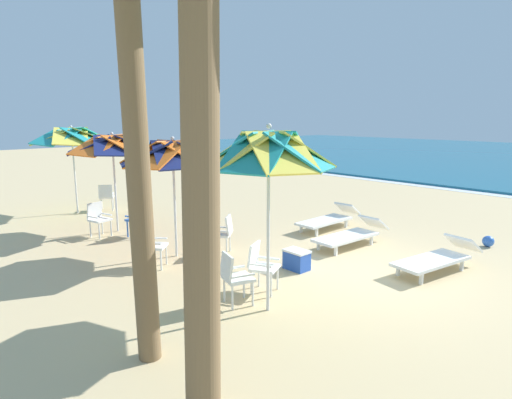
{
  "coord_description": "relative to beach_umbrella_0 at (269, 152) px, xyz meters",
  "views": [
    {
      "loc": [
        4.27,
        -6.9,
        3.0
      ],
      "look_at": [
        -3.28,
        0.04,
        1.0
      ],
      "focal_mm": 29.93,
      "sensor_mm": 36.0,
      "label": 1
    }
  ],
  "objects": [
    {
      "name": "beach_umbrella_3",
      "position": [
        -9.05,
        0.39,
        -0.09
      ],
      "size": [
        2.5,
        2.5,
        2.74
      ],
      "color": "silver",
      "rests_on": "ground"
    },
    {
      "name": "beach_umbrella_2",
      "position": [
        -6.09,
        0.34,
        -0.21
      ],
      "size": [
        2.35,
        2.35,
        2.62
      ],
      "color": "silver",
      "rests_on": "ground"
    },
    {
      "name": "plastic_chair_0",
      "position": [
        -0.51,
        -0.26,
        -1.99
      ],
      "size": [
        0.55,
        0.57,
        0.87
      ],
      "color": "white",
      "rests_on": "ground"
    },
    {
      "name": "plastic_chair_3",
      "position": [
        -3.0,
        -0.35,
        -1.99
      ],
      "size": [
        0.63,
        0.63,
        0.87
      ],
      "color": "white",
      "rests_on": "ground"
    },
    {
      "name": "beach_umbrella_1",
      "position": [
        -3.25,
        0.38,
        -0.25
      ],
      "size": [
        2.3,
        2.3,
        2.6
      ],
      "color": "silver",
      "rests_on": "ground"
    },
    {
      "name": "plastic_chair_6",
      "position": [
        -8.73,
        1.21,
        -1.99
      ],
      "size": [
        0.62,
        0.6,
        0.87
      ],
      "color": "white",
      "rests_on": "ground"
    },
    {
      "name": "sun_lounger_2",
      "position": [
        -2.45,
        4.7,
        -2.2
      ],
      "size": [
        0.66,
        2.15,
        0.62
      ],
      "color": "white",
      "rests_on": "ground"
    },
    {
      "name": "ground_plane",
      "position": [
        0.22,
        2.52,
        -2.48
      ],
      "size": [
        80.0,
        80.0,
        0.0
      ],
      "primitive_type": "plane",
      "color": "#D3B784"
    },
    {
      "name": "palm_tree_1",
      "position": [
        -0.03,
        -2.06,
        0.72
      ],
      "size": [
        3.15,
        2.72,
        5.23
      ],
      "color": "brown",
      "rests_on": "ground"
    },
    {
      "name": "sun_lounger_1",
      "position": [
        -1.12,
        3.83,
        -2.2
      ],
      "size": [
        0.76,
        2.18,
        0.62
      ],
      "color": "white",
      "rests_on": "ground"
    },
    {
      "name": "palm_tree_0",
      "position": [
        1.26,
        -2.11,
        0.35
      ],
      "size": [
        2.85,
        3.23,
        4.83
      ],
      "color": "brown",
      "rests_on": "ground"
    },
    {
      "name": "plastic_chair_2",
      "position": [
        -2.7,
        1.25,
        -1.99
      ],
      "size": [
        0.63,
        0.63,
        0.87
      ],
      "color": "white",
      "rests_on": "ground"
    },
    {
      "name": "sun_lounger_0",
      "position": [
        1.02,
        3.66,
        -2.2
      ],
      "size": [
        0.97,
        2.22,
        0.62
      ],
      "color": "white",
      "rests_on": "ground"
    },
    {
      "name": "plastic_chair_1",
      "position": [
        -0.61,
        0.43,
        -1.99
      ],
      "size": [
        0.61,
        0.59,
        0.87
      ],
      "color": "white",
      "rests_on": "ground"
    },
    {
      "name": "beach_ball",
      "position": [
        1.1,
        6.12,
        -2.35
      ],
      "size": [
        0.26,
        0.26,
        0.26
      ],
      "primitive_type": "sphere",
      "color": "blue",
      "rests_on": "ground"
    },
    {
      "name": "beach_umbrella_0",
      "position": [
        0.0,
        0.0,
        0.0
      ],
      "size": [
        2.01,
        2.01,
        2.9
      ],
      "color": "silver",
      "rests_on": "ground"
    },
    {
      "name": "cooler_box",
      "position": [
        -0.92,
        1.7,
        -2.28
      ],
      "size": [
        0.5,
        0.34,
        0.4
      ],
      "color": "blue",
      "rests_on": "ground"
    },
    {
      "name": "plastic_chair_4",
      "position": [
        -5.18,
        0.52,
        -1.99
      ],
      "size": [
        0.57,
        0.54,
        0.87
      ],
      "color": "blue",
      "rests_on": "ground"
    },
    {
      "name": "plastic_chair_5",
      "position": [
        -5.94,
        -0.22,
        -1.99
      ],
      "size": [
        0.56,
        0.53,
        0.87
      ],
      "color": "white",
      "rests_on": "ground"
    }
  ]
}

